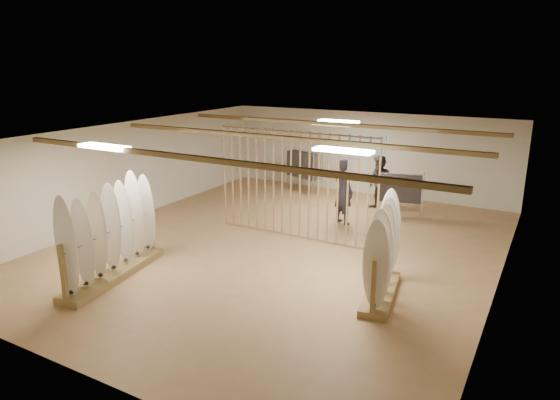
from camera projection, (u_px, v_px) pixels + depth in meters
The scene contains 16 objects.
floor at pixel (280, 246), 12.41m from camera, with size 12.00×12.00×0.00m, color #AD8253.
ceiling at pixel (280, 134), 11.65m from camera, with size 12.00×12.00×0.00m, color gray.
wall_back at pixel (366, 153), 17.07m from camera, with size 12.00×12.00×0.00m, color beige.
wall_front at pixel (71, 287), 7.00m from camera, with size 12.00×12.00×0.00m, color beige.
wall_left at pixel (129, 170), 14.39m from camera, with size 12.00×12.00×0.00m, color beige.
wall_right at pixel (504, 224), 9.67m from camera, with size 12.00×12.00×0.00m, color beige.
ceiling_slats at pixel (280, 138), 11.68m from camera, with size 9.50×6.12×0.10m, color olive.
light_panels at pixel (280, 137), 11.67m from camera, with size 1.20×0.35×0.06m, color white.
bamboo_partition at pixel (295, 185), 12.70m from camera, with size 4.45×0.05×2.78m.
poster at pixel (366, 148), 17.00m from camera, with size 1.40×0.03×0.90m, color #38A0C5.
rack_left at pixel (112, 246), 10.47m from camera, with size 1.07×3.00×2.06m.
rack_right at pixel (382, 266), 9.59m from camera, with size 0.84×2.06×1.91m.
clothing_rack_a at pixel (303, 165), 17.15m from camera, with size 1.36×0.81×1.53m.
clothing_rack_b at pixel (401, 189), 14.45m from camera, with size 1.23×0.59×1.36m.
shopper_a at pixel (344, 187), 13.90m from camera, with size 0.77×0.52×2.11m, color #28272F.
shopper_b at pixel (379, 180), 15.12m from camera, with size 0.93×0.73×1.94m, color #343028.
Camera 1 is at (5.70, -10.15, 4.46)m, focal length 32.00 mm.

